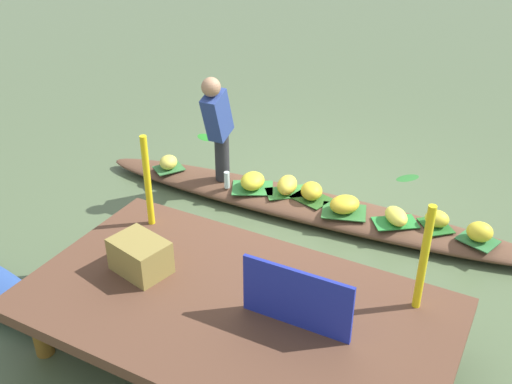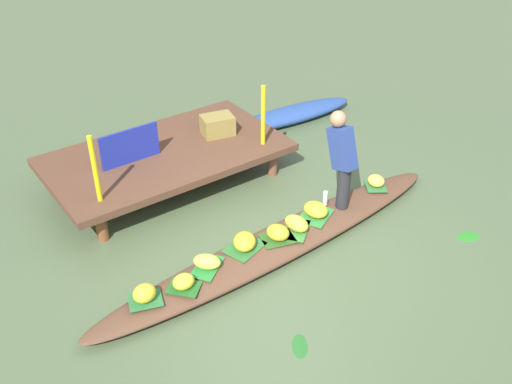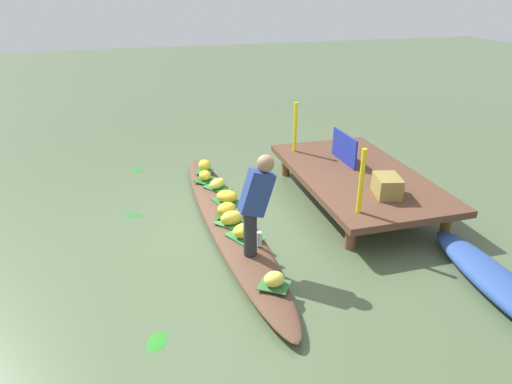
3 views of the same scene
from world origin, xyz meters
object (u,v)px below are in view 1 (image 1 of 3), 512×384
at_px(banana_bunch_4, 437,219).
at_px(banana_bunch_7, 253,181).
at_px(vendor_boat, 307,206).
at_px(banana_bunch_0, 168,162).
at_px(vendor_person, 218,123).
at_px(banana_bunch_2, 345,204).
at_px(banana_bunch_1, 480,232).
at_px(produce_crate, 140,256).
at_px(market_banner, 296,298).
at_px(banana_bunch_3, 396,216).
at_px(banana_bunch_6, 287,185).
at_px(water_bottle, 227,180).
at_px(banana_bunch_5, 312,191).

relative_size(banana_bunch_4, banana_bunch_7, 0.74).
relative_size(vendor_boat, banana_bunch_0, 21.86).
bearing_deg(vendor_person, banana_bunch_2, -178.43).
distance_m(banana_bunch_1, banana_bunch_4, 0.42).
bearing_deg(banana_bunch_1, banana_bunch_7, 2.76).
distance_m(banana_bunch_1, produce_crate, 3.15).
bearing_deg(banana_bunch_0, banana_bunch_2, -178.64).
height_order(banana_bunch_1, banana_bunch_4, banana_bunch_1).
height_order(banana_bunch_2, vendor_person, vendor_person).
height_order(vendor_boat, vendor_person, vendor_person).
bearing_deg(banana_bunch_7, produce_crate, 92.72).
distance_m(banana_bunch_7, market_banner, 2.54).
height_order(banana_bunch_3, banana_bunch_6, banana_bunch_6).
bearing_deg(banana_bunch_6, banana_bunch_0, 5.30).
bearing_deg(market_banner, banana_bunch_1, -113.87).
bearing_deg(market_banner, banana_bunch_3, -94.58).
relative_size(vendor_boat, banana_bunch_2, 15.81).
bearing_deg(vendor_boat, market_banner, 108.93).
bearing_deg(banana_bunch_2, banana_bunch_1, -175.21).
bearing_deg(banana_bunch_2, banana_bunch_7, 0.24).
relative_size(vendor_boat, banana_bunch_6, 15.81).
distance_m(banana_bunch_4, market_banner, 2.32).
distance_m(banana_bunch_6, water_bottle, 0.66).
height_order(banana_bunch_4, vendor_person, vendor_person).
height_order(banana_bunch_4, banana_bunch_5, banana_bunch_5).
height_order(water_bottle, market_banner, market_banner).
height_order(banana_bunch_7, water_bottle, water_bottle).
xyz_separation_m(market_banner, produce_crate, (1.35, 0.01, -0.10)).
bearing_deg(vendor_person, banana_bunch_6, -170.88).
bearing_deg(banana_bunch_7, market_banner, 125.27).
bearing_deg(market_banner, banana_bunch_0, -38.95).
bearing_deg(banana_bunch_7, banana_bunch_0, 2.46).
xyz_separation_m(banana_bunch_3, banana_bunch_5, (0.93, -0.05, 0.01)).
relative_size(banana_bunch_6, market_banner, 0.39).
xyz_separation_m(banana_bunch_0, banana_bunch_5, (-1.74, -0.14, 0.01)).
height_order(banana_bunch_6, market_banner, market_banner).
bearing_deg(banana_bunch_0, produce_crate, 120.57).
height_order(vendor_boat, banana_bunch_0, banana_bunch_0).
distance_m(banana_bunch_3, water_bottle, 1.85).
bearing_deg(vendor_boat, produce_crate, 73.89).
bearing_deg(banana_bunch_2, produce_crate, 64.81).
relative_size(banana_bunch_4, produce_crate, 0.54).
bearing_deg(banana_bunch_7, banana_bunch_5, -171.71).
height_order(banana_bunch_2, produce_crate, produce_crate).
height_order(banana_bunch_3, banana_bunch_4, banana_bunch_4).
relative_size(banana_bunch_4, banana_bunch_6, 0.74).
height_order(banana_bunch_0, banana_bunch_1, banana_bunch_1).
bearing_deg(market_banner, vendor_boat, -69.35).
xyz_separation_m(vendor_person, market_banner, (-1.84, 2.00, -0.18)).
distance_m(banana_bunch_2, banana_bunch_3, 0.53).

